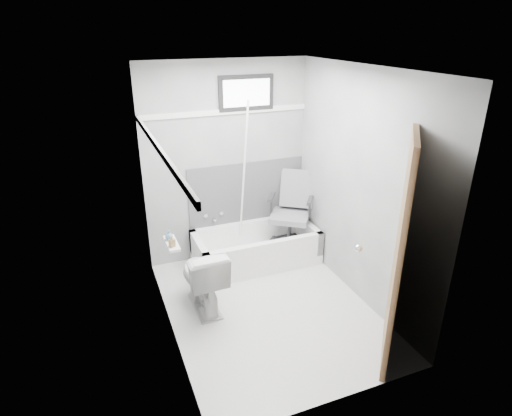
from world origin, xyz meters
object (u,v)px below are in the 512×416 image
toilet (202,278)px  soap_bottle_b (169,235)px  soap_bottle_a (172,241)px  door (450,266)px  office_chair (290,211)px  bathtub (256,247)px

toilet → soap_bottle_b: bearing=19.8°
toilet → soap_bottle_a: bearing=38.0°
door → office_chair: bearing=96.9°
soap_bottle_a → soap_bottle_b: (0.00, 0.14, -0.01)m
bathtub → office_chair: size_ratio=1.58×
door → toilet: bearing=135.9°
soap_bottle_a → soap_bottle_b: soap_bottle_a is taller
toilet → door: door is taller
office_chair → soap_bottle_a: size_ratio=9.02×
bathtub → door: door is taller
door → soap_bottle_b: 2.39m
toilet → soap_bottle_b: size_ratio=7.61×
toilet → soap_bottle_a: (-0.32, -0.27, 0.61)m
bathtub → office_chair: office_chair is taller
toilet → soap_bottle_a: size_ratio=6.81×
toilet → soap_bottle_b: soap_bottle_b is taller
bathtub → toilet: 1.08m
bathtub → door: size_ratio=0.75×
soap_bottle_a → toilet: bearing=39.7°
door → soap_bottle_a: door is taller
soap_bottle_b → bathtub: bearing=33.8°
bathtub → door: (0.75, -2.21, 0.79)m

